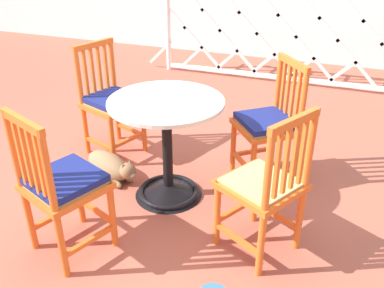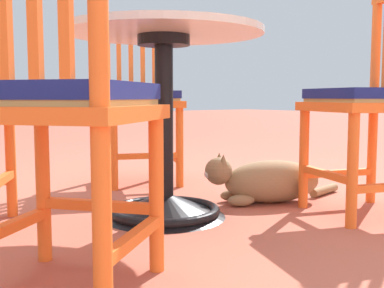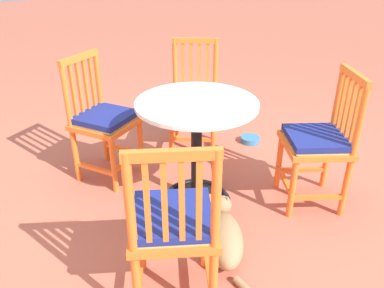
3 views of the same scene
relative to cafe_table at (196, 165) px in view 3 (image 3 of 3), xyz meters
name	(u,v)px [view 3 (image 3 of 3)]	position (x,y,z in m)	size (l,w,h in m)	color
ground_plane	(230,195)	(-0.04, -0.24, -0.28)	(24.00, 24.00, 0.00)	#AD5642
cafe_table	(196,165)	(0.00, 0.00, 0.00)	(0.76, 0.76, 0.73)	black
orange_chair_tucked_in	(103,121)	(0.60, 0.46, 0.16)	(0.56, 0.56, 0.91)	orange
orange_chair_near_fence	(173,224)	(-0.69, 0.44, 0.16)	(0.51, 0.51, 0.91)	orange
orange_chair_facing_out	(319,143)	(-0.33, -0.72, 0.16)	(0.52, 0.52, 0.91)	orange
orange_chair_at_corner	(194,100)	(0.73, -0.32, 0.15)	(0.54, 0.54, 0.91)	orange
tabby_cat	(225,235)	(-0.50, 0.05, -0.19)	(0.73, 0.36, 0.23)	#8E704C
pet_water_bowl	(250,139)	(0.60, -0.82, -0.26)	(0.17, 0.17, 0.05)	teal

